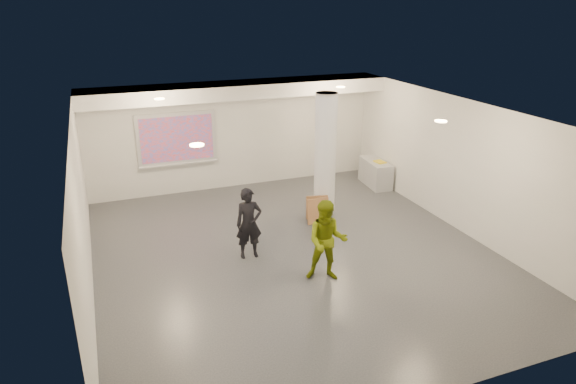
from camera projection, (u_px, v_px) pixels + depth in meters
name	position (u px, v px, depth m)	size (l,w,h in m)	color
floor	(295.00, 254.00, 10.79)	(8.00, 9.00, 0.01)	#34363B
ceiling	(296.00, 113.00, 9.73)	(8.00, 9.00, 0.01)	silver
wall_back	(235.00, 135.00, 14.18)	(8.00, 0.01, 3.00)	silver
wall_front	(430.00, 304.00, 6.33)	(8.00, 0.01, 3.00)	silver
wall_left	(82.00, 216.00, 8.91)	(0.01, 9.00, 3.00)	silver
wall_right	(459.00, 165.00, 11.60)	(0.01, 9.00, 3.00)	silver
soffit_band	(239.00, 90.00, 13.23)	(8.00, 1.10, 0.36)	white
downlight_nw	(159.00, 99.00, 11.17)	(0.22, 0.22, 0.02)	#F4C986
downlight_ne	(340.00, 87.00, 12.65)	(0.22, 0.22, 0.02)	#F4C986
downlight_sw	(197.00, 145.00, 7.68)	(0.22, 0.22, 0.02)	#F4C986
downlight_se	(441.00, 121.00, 9.16)	(0.22, 0.22, 0.02)	#F4C986
column	(325.00, 155.00, 12.33)	(0.52, 0.52, 3.00)	white
projection_screen	(177.00, 139.00, 13.59)	(2.10, 0.13, 1.42)	silver
credenza	(375.00, 173.00, 14.62)	(0.52, 1.24, 0.72)	#A1A3A6
postit_pad	(380.00, 162.00, 14.37)	(0.24, 0.32, 0.03)	yellow
cardboard_back	(317.00, 207.00, 12.43)	(0.53, 0.05, 0.58)	#9E6B3F
cardboard_front	(318.00, 211.00, 12.18)	(0.55, 0.06, 0.61)	#9E6B3F
woman	(249.00, 223.00, 10.43)	(0.54, 0.36, 1.49)	black
man	(327.00, 241.00, 9.57)	(0.77, 0.60, 1.59)	#6C7F0E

